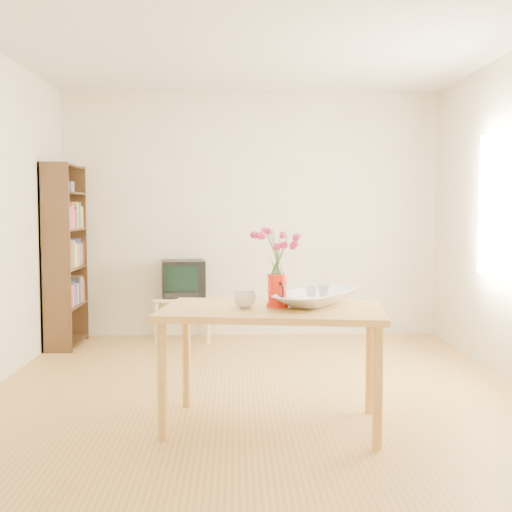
{
  "coord_description": "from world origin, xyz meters",
  "views": [
    {
      "loc": [
        -0.15,
        -4.63,
        1.36
      ],
      "look_at": [
        0.0,
        0.3,
        1.0
      ],
      "focal_mm": 45.0,
      "sensor_mm": 36.0,
      "label": 1
    }
  ],
  "objects_px": {
    "television": "(183,278)",
    "table": "(273,321)",
    "mug": "(245,300)",
    "pitcher": "(277,292)",
    "bowl": "(318,265)"
  },
  "relations": [
    {
      "from": "television",
      "to": "table",
      "type": "bearing_deg",
      "value": -81.72
    },
    {
      "from": "table",
      "to": "mug",
      "type": "distance_m",
      "value": 0.22
    },
    {
      "from": "table",
      "to": "pitcher",
      "type": "distance_m",
      "value": 0.19
    },
    {
      "from": "television",
      "to": "bowl",
      "type": "bearing_deg",
      "value": -74.93
    },
    {
      "from": "bowl",
      "to": "pitcher",
      "type": "bearing_deg",
      "value": -160.3
    },
    {
      "from": "mug",
      "to": "bowl",
      "type": "relative_size",
      "value": 0.25
    },
    {
      "from": "pitcher",
      "to": "mug",
      "type": "bearing_deg",
      "value": -177.03
    },
    {
      "from": "mug",
      "to": "bowl",
      "type": "distance_m",
      "value": 0.53
    },
    {
      "from": "bowl",
      "to": "mug",
      "type": "bearing_deg",
      "value": -161.54
    },
    {
      "from": "mug",
      "to": "television",
      "type": "xyz_separation_m",
      "value": [
        -0.6,
        2.69,
        -0.15
      ]
    },
    {
      "from": "bowl",
      "to": "television",
      "type": "distance_m",
      "value": 2.77
    },
    {
      "from": "mug",
      "to": "television",
      "type": "relative_size",
      "value": 0.28
    },
    {
      "from": "table",
      "to": "pitcher",
      "type": "relative_size",
      "value": 6.83
    },
    {
      "from": "table",
      "to": "mug",
      "type": "xyz_separation_m",
      "value": [
        -0.17,
        -0.01,
        0.14
      ]
    },
    {
      "from": "table",
      "to": "mug",
      "type": "bearing_deg",
      "value": -167.62
    }
  ]
}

